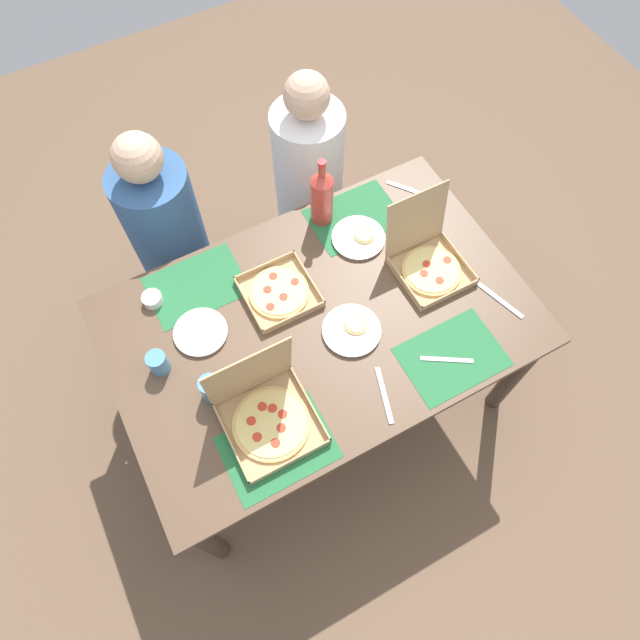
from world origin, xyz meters
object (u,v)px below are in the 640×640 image
at_px(pizza_box_edge_far, 279,292).
at_px(diner_left_seat, 172,244).
at_px(pizza_box_corner_right, 428,259).
at_px(plate_far_left, 359,238).
at_px(plate_near_right, 201,332).
at_px(cup_clear_right, 211,389).
at_px(pizza_box_corner_left, 266,413).
at_px(soda_bottle, 322,196).
at_px(cup_clear_left, 158,363).
at_px(plate_far_right, 352,330).
at_px(diner_right_seat, 309,187).
at_px(condiment_bowl, 152,299).

bearing_deg(pizza_box_edge_far, diner_left_seat, 114.07).
bearing_deg(pizza_box_corner_right, plate_far_left, 125.62).
bearing_deg(plate_far_left, diner_left_seat, 141.96).
xyz_separation_m(plate_near_right, cup_clear_right, (-0.05, -0.24, 0.05)).
xyz_separation_m(pizza_box_corner_left, diner_left_seat, (-0.02, 1.01, -0.29)).
xyz_separation_m(pizza_box_edge_far, soda_bottle, (0.31, 0.24, 0.12)).
bearing_deg(plate_far_left, cup_clear_left, -170.32).
height_order(plate_far_right, cup_clear_left, cup_clear_left).
height_order(pizza_box_edge_far, soda_bottle, soda_bottle).
height_order(soda_bottle, diner_left_seat, diner_left_seat).
height_order(soda_bottle, diner_right_seat, diner_right_seat).
xyz_separation_m(pizza_box_corner_left, condiment_bowl, (-0.18, 0.61, -0.03)).
relative_size(plate_far_right, soda_bottle, 0.67).
distance_m(pizza_box_corner_left, soda_bottle, 0.87).
bearing_deg(pizza_box_corner_right, cup_clear_right, -174.17).
xyz_separation_m(plate_near_right, diner_left_seat, (0.06, 0.61, -0.25)).
bearing_deg(condiment_bowl, cup_clear_left, -104.62).
height_order(pizza_box_corner_left, cup_clear_right, pizza_box_corner_left).
distance_m(pizza_box_edge_far, condiment_bowl, 0.48).
relative_size(cup_clear_right, diner_left_seat, 0.09).
bearing_deg(plate_far_left, pizza_box_corner_left, -142.42).
relative_size(pizza_box_corner_left, pizza_box_corner_right, 1.11).
bearing_deg(soda_bottle, diner_right_seat, 71.15).
xyz_separation_m(pizza_box_corner_right, plate_far_right, (-0.40, -0.11, -0.04)).
xyz_separation_m(cup_clear_left, diner_left_seat, (0.24, 0.67, -0.28)).
bearing_deg(diner_right_seat, pizza_box_edge_far, -126.13).
bearing_deg(condiment_bowl, plate_far_right, -37.56).
bearing_deg(plate_far_left, plate_near_right, -172.68).
distance_m(pizza_box_edge_far, plate_far_left, 0.40).
relative_size(plate_far_right, plate_far_left, 1.02).
height_order(plate_near_right, cup_clear_left, cup_clear_left).
height_order(pizza_box_corner_left, pizza_box_corner_right, pizza_box_corner_left).
height_order(plate_far_left, diner_right_seat, diner_right_seat).
distance_m(cup_clear_left, condiment_bowl, 0.28).
bearing_deg(pizza_box_edge_far, plate_far_left, 11.17).
xyz_separation_m(plate_far_left, diner_left_seat, (-0.66, 0.52, -0.25)).
relative_size(plate_far_left, diner_left_seat, 0.18).
bearing_deg(plate_far_right, diner_left_seat, 116.58).
distance_m(pizza_box_corner_left, plate_far_right, 0.44).
bearing_deg(cup_clear_right, diner_right_seat, 46.20).
relative_size(pizza_box_corner_right, plate_near_right, 1.52).
distance_m(pizza_box_corner_right, plate_far_left, 0.29).
height_order(pizza_box_corner_left, plate_far_left, pizza_box_corner_left).
relative_size(pizza_box_corner_right, cup_clear_right, 2.80).
relative_size(plate_far_right, cup_clear_left, 2.34).
bearing_deg(pizza_box_corner_right, pizza_box_corner_left, -162.26).
bearing_deg(diner_right_seat, soda_bottle, -108.85).
distance_m(soda_bottle, condiment_bowl, 0.76).
xyz_separation_m(plate_near_right, condiment_bowl, (-0.11, 0.21, 0.01)).
bearing_deg(cup_clear_left, diner_right_seat, 35.50).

